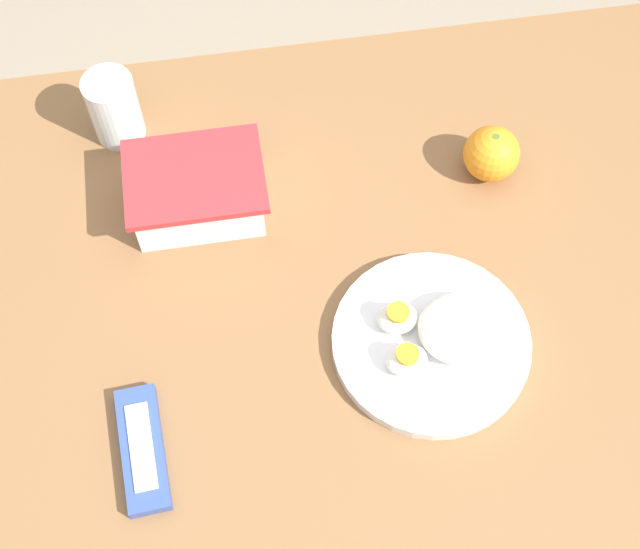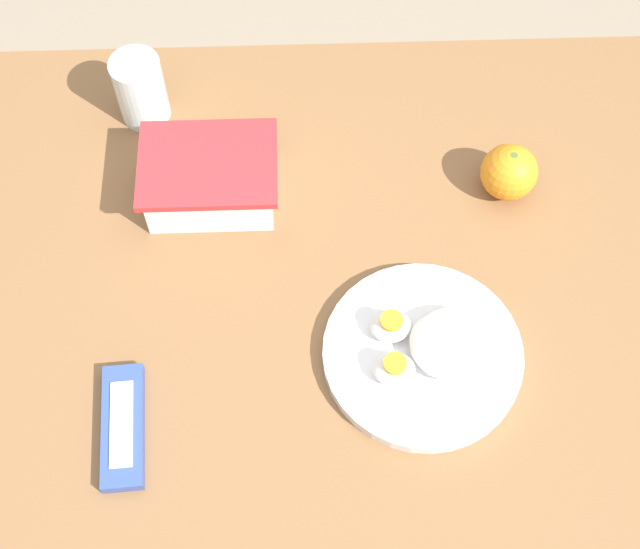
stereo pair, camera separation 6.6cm
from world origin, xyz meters
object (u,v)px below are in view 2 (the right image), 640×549
Objects in this scene: rice_plate at (429,351)px; candy_bar at (123,427)px; food_container at (210,181)px; orange_fruit at (509,172)px; drinking_glass at (140,89)px.

rice_plate is 1.60× the size of candy_bar.
rice_plate reaches higher than candy_bar.
food_container is 0.74× the size of rice_plate.
orange_fruit is at bearing 33.52° from candy_bar.
drinking_glass reaches higher than candy_bar.
food_container is 2.36× the size of orange_fruit.
orange_fruit reaches higher than rice_plate.
orange_fruit reaches higher than candy_bar.
rice_plate is at bearing -42.70° from food_container.
drinking_glass is at bearing 124.57° from food_container.
rice_plate is at bearing -46.79° from drinking_glass.
food_container is at bearing 137.30° from rice_plate.
rice_plate is (-0.13, -0.24, -0.02)m from orange_fruit.
food_container reaches higher than candy_bar.
food_container is 0.17m from drinking_glass.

